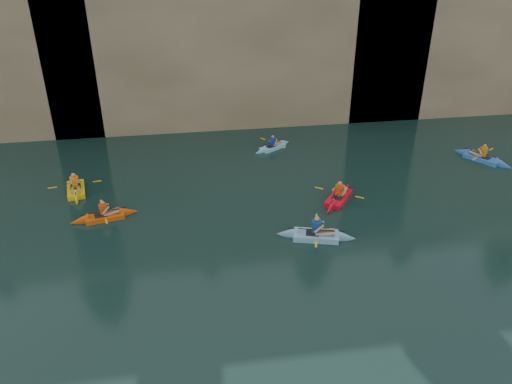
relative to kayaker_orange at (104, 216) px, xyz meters
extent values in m
cube|color=tan|center=(5.96, 18.82, 5.86)|extent=(70.00, 16.00, 12.00)
cube|color=tan|center=(7.96, 11.42, 5.56)|extent=(24.00, 2.40, 11.40)
cube|color=black|center=(1.96, 10.77, 1.46)|extent=(3.50, 1.00, 3.20)
cube|color=black|center=(15.96, 10.77, 2.11)|extent=(5.00, 1.00, 4.50)
cube|color=#E3500E|center=(0.00, 0.00, -0.01)|extent=(2.46, 1.25, 0.26)
cone|color=#E3500E|center=(1.08, 0.25, -0.01)|extent=(0.97, 0.87, 0.70)
cone|color=#E3500E|center=(-1.08, -0.25, -0.01)|extent=(0.97, 0.87, 0.70)
cube|color=black|center=(-0.15, -0.03, 0.08)|extent=(0.64, 0.55, 0.04)
cube|color=#D54211|center=(0.00, 0.00, 0.36)|extent=(0.36, 0.27, 0.47)
sphere|color=tan|center=(0.00, 0.00, 0.69)|extent=(0.20, 0.20, 0.20)
cylinder|color=black|center=(0.00, 0.00, 0.25)|extent=(2.03, 0.51, 0.04)
cube|color=yellow|center=(-0.21, 0.91, 0.25)|extent=(0.17, 0.43, 0.02)
cube|color=yellow|center=(0.21, -0.91, 0.25)|extent=(0.17, 0.43, 0.02)
cube|color=#80B2D6|center=(9.10, -3.07, 0.01)|extent=(2.75, 1.52, 0.30)
cone|color=#80B2D6|center=(10.29, -3.40, 0.01)|extent=(1.11, 1.03, 0.81)
cone|color=#80B2D6|center=(7.91, -2.74, 0.01)|extent=(1.11, 1.03, 0.81)
cube|color=black|center=(8.95, -3.03, 0.12)|extent=(0.67, 0.64, 0.04)
cube|color=navy|center=(9.10, -3.07, 0.44)|extent=(0.42, 0.33, 0.54)
sphere|color=tan|center=(9.10, -3.07, 0.83)|extent=(0.23, 0.23, 0.23)
cylinder|color=black|center=(9.10, -3.07, 0.29)|extent=(2.32, 0.68, 0.04)
cube|color=yellow|center=(9.40, -2.01, 0.29)|extent=(0.19, 0.43, 0.02)
cube|color=yellow|center=(8.80, -4.13, 0.29)|extent=(0.19, 0.43, 0.02)
cube|color=red|center=(11.07, 0.02, 0.00)|extent=(2.21, 2.60, 0.28)
cone|color=red|center=(11.81, 1.02, 0.00)|extent=(1.17, 1.21, 0.76)
cone|color=red|center=(10.33, -0.98, 0.00)|extent=(1.17, 1.21, 0.76)
cube|color=black|center=(10.98, -0.10, 0.11)|extent=(0.71, 0.73, 0.04)
cube|color=#D74812|center=(11.07, 0.02, 0.40)|extent=(0.39, 0.41, 0.51)
sphere|color=tan|center=(11.07, 0.02, 0.77)|extent=(0.21, 0.21, 0.21)
cylinder|color=black|center=(11.07, 0.02, 0.28)|extent=(1.37, 1.84, 0.04)
cube|color=yellow|center=(10.24, 0.63, 0.28)|extent=(0.39, 0.31, 0.02)
cube|color=yellow|center=(11.89, -0.59, 0.28)|extent=(0.39, 0.31, 0.02)
cube|color=yellow|center=(-1.69, 2.89, 0.00)|extent=(1.24, 2.56, 0.29)
cone|color=yellow|center=(-1.49, 1.75, 0.00)|extent=(0.93, 0.99, 0.79)
cone|color=yellow|center=(-1.89, 4.03, 0.00)|extent=(0.93, 0.99, 0.79)
cube|color=black|center=(-1.72, 3.04, 0.12)|extent=(0.58, 0.63, 0.04)
cube|color=orange|center=(-1.69, 2.89, 0.42)|extent=(0.29, 0.39, 0.53)
sphere|color=tan|center=(-1.69, 2.89, 0.80)|extent=(0.22, 0.22, 0.22)
cylinder|color=black|center=(-1.69, 2.89, 0.29)|extent=(0.44, 2.30, 0.04)
cube|color=yellow|center=(-0.64, 3.08, 0.29)|extent=(0.43, 0.15, 0.02)
cube|color=yellow|center=(-2.74, 2.70, 0.29)|extent=(0.43, 0.15, 0.02)
cube|color=#91CEF3|center=(9.07, 6.78, -0.03)|extent=(2.17, 1.73, 0.24)
cone|color=#91CEF3|center=(9.92, 7.33, -0.03)|extent=(0.99, 0.95, 0.64)
cone|color=#91CEF3|center=(8.22, 6.23, -0.03)|extent=(0.99, 0.95, 0.64)
cube|color=black|center=(8.95, 6.70, 0.06)|extent=(0.68, 0.64, 0.04)
cube|color=navy|center=(9.07, 6.78, 0.31)|extent=(0.35, 0.32, 0.43)
sphere|color=tan|center=(9.07, 6.78, 0.62)|extent=(0.18, 0.18, 0.18)
cylinder|color=black|center=(9.07, 6.78, 0.23)|extent=(1.61, 1.06, 0.04)
cube|color=yellow|center=(8.61, 7.49, 0.23)|extent=(0.30, 0.40, 0.02)
cube|color=yellow|center=(9.53, 6.07, 0.23)|extent=(0.30, 0.40, 0.02)
cube|color=#396EC4|center=(20.53, 3.24, -0.01)|extent=(2.10, 2.66, 0.27)
cone|color=#396EC4|center=(19.85, 4.29, -0.01)|extent=(1.14, 1.19, 0.74)
cone|color=#396EC4|center=(21.22, 2.19, -0.01)|extent=(1.14, 1.19, 0.74)
cube|color=black|center=(20.62, 3.12, 0.10)|extent=(0.69, 0.71, 0.04)
cube|color=orange|center=(20.53, 3.24, 0.39)|extent=(0.37, 0.40, 0.50)
sphere|color=tan|center=(20.53, 3.24, 0.74)|extent=(0.21, 0.21, 0.21)
cylinder|color=black|center=(20.53, 3.24, 0.27)|extent=(1.23, 1.86, 0.04)
cube|color=yellow|center=(19.70, 2.70, 0.27)|extent=(0.40, 0.30, 0.02)
cube|color=yellow|center=(21.37, 3.79, 0.27)|extent=(0.40, 0.30, 0.02)
camera|label=1|loc=(3.78, -20.32, 11.68)|focal=35.00mm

